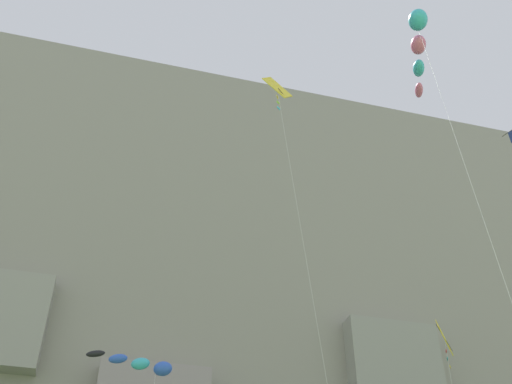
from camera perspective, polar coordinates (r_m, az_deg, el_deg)
name	(u,v)px	position (r m, az deg, el deg)	size (l,w,h in m)	color
cliff_face	(146,345)	(73.76, -9.92, -13.51)	(180.00, 28.61, 64.09)	gray
kite_windsock_mid_right	(142,365)	(28.75, -10.25, -15.12)	(3.85, 3.77, 13.72)	blue
kite_diamond_near_cliff	(445,344)	(38.32, 16.74, -13.00)	(2.29, 2.29, 18.90)	yellow
kite_windsock_high_left	(418,43)	(33.94, 14.47, 12.91)	(4.05, 8.57, 28.66)	#38B2D1
kite_diamond_mid_center	(279,97)	(36.95, 2.09, 8.55)	(3.06, 2.96, 30.99)	yellow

